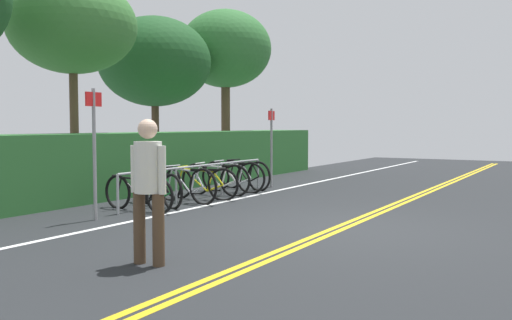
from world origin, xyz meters
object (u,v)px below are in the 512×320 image
(pedestrian, at_px, (148,181))
(bicycle_5, at_px, (233,177))
(bicycle_4, at_px, (216,179))
(tree_far_right, at_px, (155,62))
(bicycle_0, at_px, (138,193))
(bicycle_1, at_px, (158,189))
(bicycle_2, at_px, (186,185))
(sign_post_far, at_px, (271,140))
(tree_extra, at_px, (225,50))
(bicycle_3, at_px, (200,183))
(bike_rack, at_px, (200,173))
(tree_mid, at_px, (72,26))
(sign_post_near, at_px, (94,141))
(bicycle_6, at_px, (245,175))

(pedestrian, bearing_deg, bicycle_5, 24.89)
(bicycle_4, distance_m, tree_far_right, 5.81)
(bicycle_0, bearing_deg, bicycle_1, 8.53)
(bicycle_2, distance_m, bicycle_4, 1.32)
(sign_post_far, distance_m, tree_extra, 5.78)
(bicycle_0, height_order, sign_post_far, sign_post_far)
(bicycle_1, height_order, bicycle_3, bicycle_3)
(bicycle_5, height_order, tree_extra, tree_extra)
(bicycle_4, height_order, sign_post_far, sign_post_far)
(bike_rack, height_order, tree_mid, tree_mid)
(pedestrian, distance_m, tree_extra, 13.32)
(sign_post_far, xyz_separation_m, tree_far_right, (0.56, 4.37, 2.29))
(sign_post_far, bearing_deg, bicycle_3, 176.48)
(sign_post_near, distance_m, tree_mid, 4.83)
(pedestrian, height_order, tree_mid, tree_mid)
(bicycle_3, xyz_separation_m, bicycle_6, (2.13, 0.18, 0.01))
(bicycle_4, relative_size, bicycle_6, 1.02)
(bicycle_0, bearing_deg, bike_rack, 0.00)
(bicycle_4, bearing_deg, pedestrian, -152.30)
(bike_rack, relative_size, sign_post_near, 2.28)
(tree_mid, xyz_separation_m, tree_extra, (6.87, 0.27, 0.26))
(bicycle_2, bearing_deg, bicycle_5, 3.38)
(bicycle_1, bearing_deg, bicycle_6, 0.53)
(pedestrian, bearing_deg, bicycle_3, 30.12)
(tree_extra, bearing_deg, bicycle_5, -144.84)
(sign_post_far, bearing_deg, bicycle_6, 154.67)
(tree_far_right, bearing_deg, bicycle_6, -108.08)
(bicycle_2, xyz_separation_m, sign_post_near, (-2.54, -0.03, 0.97))
(bicycle_0, xyz_separation_m, bicycle_1, (0.68, 0.10, 0.01))
(tree_mid, bearing_deg, sign_post_far, -44.10)
(bicycle_5, relative_size, pedestrian, 1.02)
(bicycle_3, xyz_separation_m, tree_extra, (6.26, 3.48, 3.82))
(sign_post_near, relative_size, sign_post_far, 1.09)
(bike_rack, distance_m, bicycle_4, 0.74)
(sign_post_far, relative_size, tree_extra, 0.37)
(bicycle_4, height_order, tree_mid, tree_mid)
(bicycle_3, relative_size, tree_extra, 0.32)
(bicycle_4, height_order, sign_post_near, sign_post_near)
(bicycle_3, xyz_separation_m, bicycle_5, (1.46, 0.10, 0.02))
(bicycle_2, xyz_separation_m, tree_extra, (6.81, 3.50, 3.80))
(bicycle_2, distance_m, pedestrian, 5.32)
(bicycle_1, relative_size, sign_post_near, 0.76)
(tree_mid, distance_m, tree_extra, 6.88)
(bicycle_4, xyz_separation_m, tree_far_right, (2.68, 4.07, 3.17))
(sign_post_far, bearing_deg, tree_mid, 135.90)
(sign_post_far, bearing_deg, bicycle_0, 177.36)
(bicycle_4, xyz_separation_m, pedestrian, (-5.75, -3.02, 0.61))
(bicycle_4, bearing_deg, bicycle_5, -1.99)
(tree_mid, distance_m, tree_far_right, 4.19)
(bicycle_6, xyz_separation_m, tree_far_right, (1.31, 4.01, 3.17))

